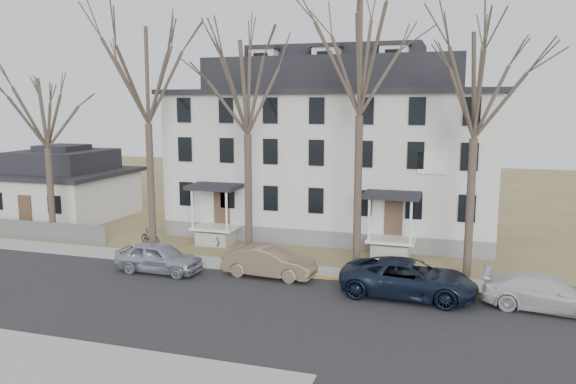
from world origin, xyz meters
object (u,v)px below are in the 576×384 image
(car_silver, at_px, (159,258))
(tree_bungalow, at_px, (45,108))
(tree_mid_left, at_px, (247,80))
(tree_mid_right, at_px, (477,77))
(boarding_house, at_px, (335,150))
(tree_far_left, at_px, (146,68))
(bicycle_right, at_px, (150,238))
(car_navy, at_px, (408,279))
(car_tan, at_px, (269,262))
(tree_center, at_px, (361,48))
(bicycle_left, at_px, (211,238))
(small_house, at_px, (65,187))
(car_white, at_px, (545,294))

(car_silver, bearing_deg, tree_bungalow, 68.69)
(tree_mid_left, bearing_deg, tree_mid_right, 0.00)
(tree_mid_right, bearing_deg, boarding_house, 136.19)
(tree_far_left, height_order, bicycle_right, tree_far_left)
(car_navy, bearing_deg, tree_mid_left, 68.45)
(tree_far_left, relative_size, car_tan, 3.02)
(boarding_house, relative_size, tree_far_left, 1.52)
(tree_far_left, distance_m, car_navy, 18.24)
(boarding_house, height_order, bicycle_right, boarding_house)
(car_silver, bearing_deg, tree_center, -64.69)
(tree_far_left, bearing_deg, bicycle_right, 132.94)
(car_tan, relative_size, bicycle_left, 2.54)
(small_house, relative_size, bicycle_left, 4.87)
(tree_mid_right, bearing_deg, tree_mid_left, 180.00)
(tree_bungalow, height_order, car_silver, tree_bungalow)
(car_tan, height_order, bicycle_right, car_tan)
(tree_mid_right, relative_size, car_tan, 2.81)
(boarding_house, bearing_deg, tree_bungalow, -152.99)
(tree_far_left, bearing_deg, bicycle_left, 31.26)
(bicycle_left, bearing_deg, boarding_house, -9.76)
(tree_bungalow, relative_size, car_white, 2.18)
(car_white, height_order, bicycle_right, car_white)
(tree_mid_left, xyz_separation_m, car_white, (14.52, -4.01, -8.89))
(tree_far_left, bearing_deg, tree_center, 0.00)
(small_house, relative_size, tree_bungalow, 0.81)
(small_house, bearing_deg, bicycle_left, -17.76)
(car_navy, xyz_separation_m, car_white, (5.50, 0.04, -0.10))
(car_white, bearing_deg, small_house, 78.16)
(tree_mid_right, xyz_separation_m, bicycle_right, (-18.05, 0.60, -9.12))
(tree_mid_left, relative_size, bicycle_left, 7.13)
(tree_bungalow, relative_size, car_navy, 1.84)
(tree_far_left, bearing_deg, car_white, -11.07)
(boarding_house, height_order, bicycle_left, boarding_house)
(car_silver, xyz_separation_m, bicycle_right, (-3.32, 4.69, -0.27))
(car_white, xyz_separation_m, bicycle_left, (-17.64, 5.76, -0.25))
(car_navy, bearing_deg, tree_mid_right, -28.80)
(tree_center, bearing_deg, tree_mid_left, 180.00)
(tree_mid_left, distance_m, car_navy, 13.23)
(small_house, bearing_deg, tree_mid_left, -20.03)
(tree_far_left, xyz_separation_m, bicycle_left, (2.88, 1.75, -9.87))
(tree_mid_right, distance_m, car_tan, 13.17)
(small_house, xyz_separation_m, car_white, (31.52, -10.21, -1.53))
(car_tan, xyz_separation_m, bicycle_right, (-8.82, 3.74, -0.26))
(tree_mid_right, bearing_deg, tree_center, 180.00)
(boarding_house, height_order, small_house, boarding_house)
(car_navy, distance_m, bicycle_left, 13.46)
(tree_center, relative_size, tree_mid_right, 1.15)
(bicycle_right, bearing_deg, tree_mid_right, -72.93)
(tree_mid_left, height_order, car_white, tree_mid_left)
(tree_mid_right, bearing_deg, tree_far_left, 180.00)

